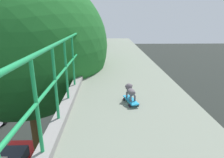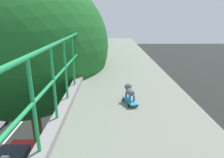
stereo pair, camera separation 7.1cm
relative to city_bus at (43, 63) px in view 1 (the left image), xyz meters
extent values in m
cylinder|color=#1F9D55|center=(8.23, -24.58, 5.14)|extent=(0.04, 0.04, 1.14)
cylinder|color=#1F9D55|center=(8.23, -23.79, 5.14)|extent=(0.04, 0.04, 1.14)
cylinder|color=#1F9D55|center=(8.23, -22.99, 5.14)|extent=(0.04, 0.04, 1.14)
cylinder|color=#1F9D55|center=(8.23, -22.20, 5.14)|extent=(0.04, 0.04, 1.14)
cylinder|color=#1F9D55|center=(8.23, -21.40, 5.14)|extent=(0.04, 0.04, 1.14)
cylinder|color=#1F9D55|center=(8.23, -20.61, 5.14)|extent=(0.04, 0.04, 1.14)
cylinder|color=#1F9D55|center=(8.23, -19.81, 5.14)|extent=(0.04, 0.04, 1.14)
cylinder|color=#1F9D55|center=(8.23, -19.02, 5.14)|extent=(0.04, 0.04, 1.14)
cylinder|color=#1F9D55|center=(8.23, -18.22, 5.14)|extent=(0.04, 0.04, 1.14)
cylinder|color=#1F9D55|center=(8.23, -17.43, 5.14)|extent=(0.04, 0.04, 1.14)
cylinder|color=#1F9D55|center=(8.23, -16.63, 5.14)|extent=(0.04, 0.04, 1.14)
cylinder|color=#1F9D55|center=(8.23, -15.84, 5.14)|extent=(0.04, 0.04, 1.14)
cylinder|color=#1F9D55|center=(8.23, -15.04, 5.14)|extent=(0.04, 0.04, 1.14)
cylinder|color=#1F9D55|center=(8.23, -14.25, 5.14)|extent=(0.04, 0.04, 1.14)
cylinder|color=#1F9D55|center=(8.23, -13.45, 5.14)|extent=(0.04, 0.04, 1.14)
cylinder|color=#1F9D55|center=(8.23, -12.66, 5.14)|extent=(0.04, 0.04, 1.14)
cylinder|color=#1F9D55|center=(8.23, -11.86, 5.14)|extent=(0.04, 0.04, 1.14)
cylinder|color=black|center=(4.79, -17.17, -1.51)|extent=(0.20, 0.62, 0.62)
cylinder|color=black|center=(3.16, -17.17, -1.51)|extent=(0.20, 0.62, 0.62)
cylinder|color=black|center=(0.97, -13.17, -1.52)|extent=(0.23, 0.61, 0.61)
cube|color=white|center=(0.00, 0.00, -0.08)|extent=(2.52, 11.92, 2.92)
cube|color=black|center=(0.00, 0.00, 0.43)|extent=(2.54, 10.96, 0.70)
cylinder|color=black|center=(1.21, 4.17, -1.34)|extent=(0.28, 0.96, 0.96)
cylinder|color=black|center=(-1.21, 4.17, -1.34)|extent=(0.28, 0.96, 0.96)
cylinder|color=black|center=(1.21, -3.28, -1.34)|extent=(0.28, 0.96, 0.96)
cylinder|color=black|center=(-1.21, -3.28, -1.34)|extent=(0.28, 0.96, 0.96)
cylinder|color=brown|center=(6.12, -19.75, 0.88)|extent=(0.37, 0.37, 5.40)
ellipsoid|color=#1F6426|center=(6.12, -19.75, 5.17)|extent=(5.78, 5.78, 5.02)
cylinder|color=#523631|center=(6.32, -14.37, 1.57)|extent=(0.59, 0.59, 6.79)
ellipsoid|color=#3F8544|center=(6.32, -14.37, 6.00)|extent=(3.74, 3.74, 3.43)
cylinder|color=brown|center=(6.08, -1.49, 1.07)|extent=(0.59, 0.59, 5.79)
ellipsoid|color=#478B3F|center=(6.08, -1.49, 5.09)|extent=(4.09, 4.09, 3.95)
cube|color=#2197CA|center=(9.47, -23.01, 4.52)|extent=(0.28, 0.52, 0.02)
cylinder|color=black|center=(9.51, -22.83, 4.48)|extent=(0.04, 0.06, 0.06)
cylinder|color=black|center=(9.35, -22.87, 4.48)|extent=(0.04, 0.06, 0.06)
cylinder|color=black|center=(9.60, -23.14, 4.48)|extent=(0.04, 0.06, 0.06)
cylinder|color=black|center=(9.43, -23.18, 4.48)|extent=(0.04, 0.06, 0.06)
cylinder|color=#5E555C|center=(9.48, -22.87, 4.59)|extent=(0.04, 0.04, 0.12)
cylinder|color=#5E555C|center=(9.40, -22.89, 4.59)|extent=(0.04, 0.04, 0.12)
cylinder|color=#5E555C|center=(9.54, -23.08, 4.59)|extent=(0.04, 0.04, 0.12)
cylinder|color=#5E555C|center=(9.46, -23.10, 4.59)|extent=(0.04, 0.04, 0.12)
ellipsoid|color=#5E555C|center=(9.47, -22.99, 4.69)|extent=(0.21, 0.31, 0.13)
sphere|color=#5E555C|center=(9.44, -22.87, 4.75)|extent=(0.14, 0.14, 0.14)
ellipsoid|color=#5C5761|center=(9.42, -22.81, 4.74)|extent=(0.06, 0.07, 0.04)
sphere|color=#5E555C|center=(9.49, -22.86, 4.77)|extent=(0.06, 0.06, 0.06)
sphere|color=#5E555C|center=(9.39, -22.88, 4.77)|extent=(0.06, 0.06, 0.06)
sphere|color=#5E555C|center=(9.51, -23.13, 4.72)|extent=(0.06, 0.06, 0.06)
camera|label=1|loc=(9.01, -26.50, 6.09)|focal=30.62mm
camera|label=2|loc=(9.08, -26.51, 6.09)|focal=30.62mm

